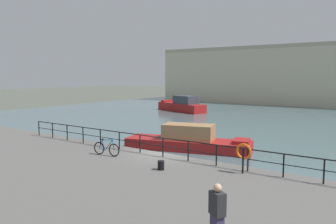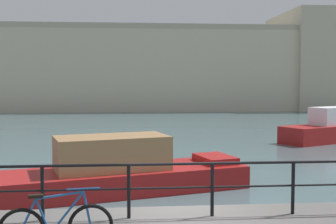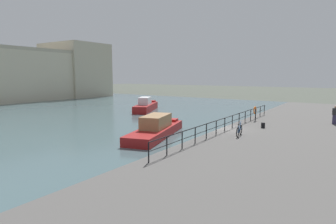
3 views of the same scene
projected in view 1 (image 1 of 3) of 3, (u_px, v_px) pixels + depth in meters
ground_plane at (163, 171)px, 19.49m from camera, size 240.00×240.00×0.00m
water_basin at (297, 118)px, 44.06m from camera, size 80.00×60.00×0.01m
quay_promenade at (73, 194)px, 14.14m from camera, size 56.00×13.00×1.08m
moored_green_narrowboat at (189, 141)px, 24.91m from camera, size 9.67×4.93×1.92m
moored_cabin_cruiser at (182, 105)px, 51.54m from camera, size 9.44×5.33×2.46m
quay_railing at (151, 142)px, 18.84m from camera, size 21.39×0.07×1.08m
parked_bicycle at (106, 149)px, 18.69m from camera, size 1.76×0.28×0.98m
mooring_bollard at (161, 165)px, 15.85m from camera, size 0.32×0.32×0.44m
life_ring_stand at (244, 152)px, 15.22m from camera, size 0.75×0.16×1.40m
standing_person at (217, 214)px, 8.71m from camera, size 0.52×0.47×1.69m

